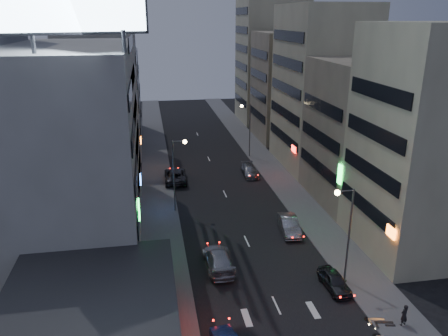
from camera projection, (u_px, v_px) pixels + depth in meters
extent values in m
cube|color=#4C4C4F|center=(157.00, 186.00, 55.40)|extent=(4.00, 120.00, 0.12)
cube|color=#4C4C4F|center=(279.00, 178.00, 58.02)|extent=(4.00, 120.00, 0.12)
cube|color=beige|center=(75.00, 325.00, 27.80)|extent=(8.00, 12.00, 3.60)
cube|color=black|center=(88.00, 297.00, 27.33)|extent=(11.00, 13.00, 0.25)
cube|color=black|center=(154.00, 299.00, 28.21)|extent=(0.12, 4.00, 0.90)
cube|color=#FF1E14|center=(156.00, 299.00, 28.22)|extent=(0.04, 3.70, 0.70)
cube|color=#ADACA8|center=(61.00, 142.00, 41.70)|extent=(14.00, 24.00, 18.00)
cube|color=beige|center=(427.00, 143.00, 37.75)|extent=(10.00, 11.00, 20.00)
cube|color=tan|center=(366.00, 133.00, 49.19)|extent=(11.00, 12.00, 16.00)
cube|color=beige|center=(320.00, 88.00, 60.22)|extent=(10.00, 14.00, 22.00)
cube|color=#ADACA8|center=(100.00, 90.00, 64.87)|extent=(11.00, 10.00, 20.00)
cube|color=gray|center=(105.00, 93.00, 77.71)|extent=(12.00, 10.00, 15.00)
cube|color=tan|center=(289.00, 87.00, 74.91)|extent=(11.00, 12.00, 18.00)
cube|color=beige|center=(271.00, 61.00, 87.04)|extent=(12.00, 12.00, 24.00)
cylinder|color=#595B60|center=(33.00, 42.00, 29.36)|extent=(0.30, 0.30, 1.50)
cylinder|color=#595B60|center=(124.00, 41.00, 30.34)|extent=(0.30, 0.30, 1.50)
cylinder|color=#595B60|center=(349.00, 237.00, 34.08)|extent=(0.16, 0.16, 8.00)
cylinder|color=#595B60|center=(345.00, 191.00, 32.68)|extent=(1.40, 0.10, 0.10)
sphere|color=#FFD88C|center=(337.00, 193.00, 32.62)|extent=(0.44, 0.44, 0.44)
cylinder|color=#595B60|center=(174.00, 176.00, 46.91)|extent=(0.16, 0.16, 8.00)
cylinder|color=#595B60|center=(179.00, 141.00, 45.74)|extent=(1.40, 0.10, 0.10)
sphere|color=#FFD88C|center=(185.00, 142.00, 45.87)|extent=(0.44, 0.44, 0.44)
cylinder|color=#595B60|center=(250.00, 131.00, 65.71)|extent=(0.16, 0.16, 8.00)
cylinder|color=#595B60|center=(246.00, 105.00, 64.32)|extent=(1.40, 0.10, 0.10)
sphere|color=#FFD88C|center=(242.00, 106.00, 64.25)|extent=(0.44, 0.44, 0.44)
imported|color=#2B2C30|center=(334.00, 281.00, 34.39)|extent=(1.75, 3.96, 1.33)
imported|color=#A3A5AC|center=(289.00, 225.00, 43.37)|extent=(2.13, 4.84, 1.55)
imported|color=#28272C|center=(175.00, 175.00, 56.73)|extent=(2.91, 6.03, 1.66)
imported|color=gray|center=(250.00, 171.00, 58.96)|extent=(2.10, 4.77, 1.36)
imported|color=#9EA0A6|center=(218.00, 259.00, 37.18)|extent=(2.32, 5.59, 1.61)
imported|color=black|center=(404.00, 315.00, 30.03)|extent=(0.68, 0.54, 1.63)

